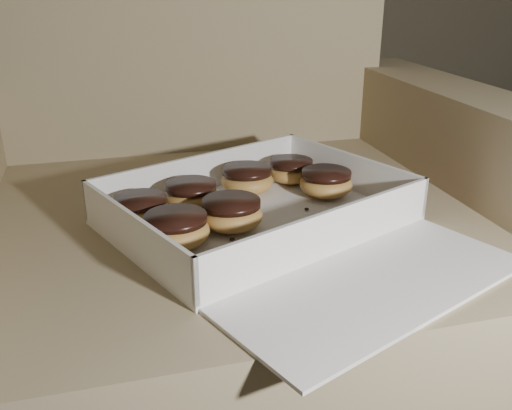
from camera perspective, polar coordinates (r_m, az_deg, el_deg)
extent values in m
cube|color=#9C8363|center=(1.02, -2.71, -11.77)|extent=(0.79, 0.79, 0.46)
cube|color=#9C8363|center=(1.20, -7.20, 19.55)|extent=(0.79, 0.15, 0.57)
cube|color=#9C8363|center=(1.14, 18.83, -4.77)|extent=(0.13, 0.79, 0.62)
cube|color=white|center=(0.84, 0.00, -1.52)|extent=(0.48, 0.43, 0.01)
cube|color=white|center=(0.94, -5.52, 3.27)|extent=(0.37, 0.16, 0.06)
cube|color=white|center=(0.72, 7.14, -2.79)|extent=(0.37, 0.16, 0.06)
cube|color=white|center=(0.73, -12.23, -2.93)|extent=(0.12, 0.28, 0.06)
cube|color=white|center=(0.95, 9.38, 3.35)|extent=(0.12, 0.28, 0.06)
cube|color=#DF5981|center=(0.95, 9.57, 3.40)|extent=(0.12, 0.27, 0.05)
cube|color=white|center=(0.69, 12.03, -7.81)|extent=(0.43, 0.31, 0.01)
ellipsoid|color=#BD8D42|center=(0.75, -7.98, -2.61)|extent=(0.09, 0.09, 0.04)
cylinder|color=black|center=(0.74, -8.06, -1.32)|extent=(0.08, 0.08, 0.01)
ellipsoid|color=#BD8D42|center=(0.83, -11.41, -0.61)|extent=(0.08, 0.08, 0.04)
cylinder|color=black|center=(0.82, -11.50, 0.47)|extent=(0.07, 0.07, 0.01)
ellipsoid|color=#BD8D42|center=(0.92, -0.88, 2.43)|extent=(0.09, 0.09, 0.04)
cylinder|color=black|center=(0.92, -0.89, 3.47)|extent=(0.08, 0.08, 0.01)
ellipsoid|color=#BD8D42|center=(0.91, 7.01, 2.09)|extent=(0.08, 0.08, 0.04)
cylinder|color=black|center=(0.91, 7.06, 3.13)|extent=(0.08, 0.08, 0.01)
ellipsoid|color=#BD8D42|center=(0.79, -2.47, -1.02)|extent=(0.09, 0.09, 0.04)
cylinder|color=black|center=(0.79, -2.49, 0.20)|extent=(0.08, 0.08, 0.01)
ellipsoid|color=#BD8D42|center=(0.87, -6.48, 0.85)|extent=(0.08, 0.08, 0.04)
cylinder|color=black|center=(0.86, -6.53, 1.91)|extent=(0.08, 0.08, 0.01)
ellipsoid|color=#BD8D42|center=(0.97, 3.54, 3.34)|extent=(0.08, 0.08, 0.04)
cylinder|color=black|center=(0.97, 3.56, 4.25)|extent=(0.07, 0.07, 0.01)
ellipsoid|color=black|center=(0.82, 5.23, -1.75)|extent=(0.01, 0.01, 0.00)
ellipsoid|color=black|center=(0.85, 11.48, -1.07)|extent=(0.01, 0.01, 0.00)
ellipsoid|color=black|center=(0.75, 2.47, -4.09)|extent=(0.01, 0.01, 0.00)
ellipsoid|color=black|center=(0.86, 5.10, -0.41)|extent=(0.01, 0.01, 0.00)
ellipsoid|color=black|center=(0.77, -2.39, -3.43)|extent=(0.01, 0.01, 0.00)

